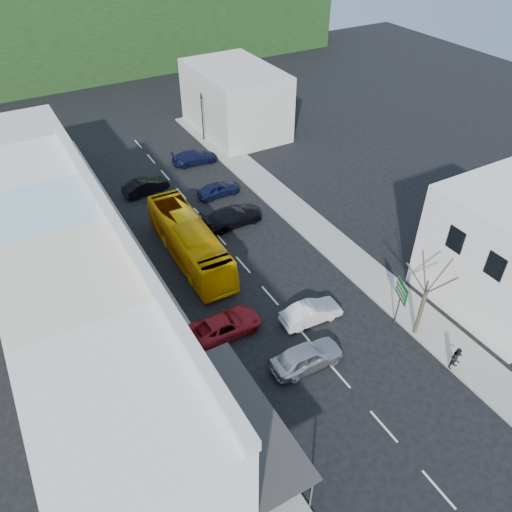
{
  "coord_description": "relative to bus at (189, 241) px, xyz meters",
  "views": [
    {
      "loc": [
        -13.71,
        -18.07,
        23.96
      ],
      "look_at": [
        0.0,
        6.0,
        2.2
      ],
      "focal_mm": 35.0,
      "sensor_mm": 36.0,
      "label": 1
    }
  ],
  "objects": [
    {
      "name": "ground",
      "position": [
        3.08,
        -10.79,
        -1.55
      ],
      "size": [
        120.0,
        120.0,
        0.0
      ],
      "primitive_type": "plane",
      "color": "black",
      "rests_on": "ground"
    },
    {
      "name": "sidewalk_left",
      "position": [
        -4.42,
        -0.79,
        -1.48
      ],
      "size": [
        3.0,
        52.0,
        0.15
      ],
      "primitive_type": "cube",
      "color": "gray",
      "rests_on": "ground"
    },
    {
      "name": "sidewalk_right",
      "position": [
        10.58,
        -0.79,
        -1.48
      ],
      "size": [
        3.0,
        52.0,
        0.15
      ],
      "primitive_type": "cube",
      "color": "gray",
      "rests_on": "ground"
    },
    {
      "name": "shopfront_row",
      "position": [
        -9.42,
        -5.79,
        2.45
      ],
      "size": [
        8.25,
        30.0,
        8.0
      ],
      "color": "silver",
      "rests_on": "ground"
    },
    {
      "name": "right_building",
      "position": [
        16.58,
        -14.79,
        2.45
      ],
      "size": [
        8.0,
        9.0,
        8.0
      ],
      "primitive_type": "cube",
      "color": "silver",
      "rests_on": "ground"
    },
    {
      "name": "distant_block_left",
      "position": [
        -8.92,
        16.21,
        1.45
      ],
      "size": [
        8.0,
        10.0,
        6.0
      ],
      "primitive_type": "cube",
      "color": "#B7B2A8",
      "rests_on": "ground"
    },
    {
      "name": "distant_block_right",
      "position": [
        14.08,
        19.21,
        1.95
      ],
      "size": [
        8.0,
        12.0,
        7.0
      ],
      "primitive_type": "cube",
      "color": "#B7B2A8",
      "rests_on": "ground"
    },
    {
      "name": "hillside",
      "position": [
        1.62,
        54.3,
        5.18
      ],
      "size": [
        80.0,
        26.0,
        14.0
      ],
      "color": "black",
      "rests_on": "ground"
    },
    {
      "name": "bus",
      "position": [
        0.0,
        0.0,
        0.0
      ],
      "size": [
        2.77,
        11.66,
        3.1
      ],
      "primitive_type": "imported",
      "rotation": [
        0.0,
        0.0,
        -0.02
      ],
      "color": "#F4B003",
      "rests_on": "ground"
    },
    {
      "name": "car_silver",
      "position": [
        1.77,
        -13.2,
        -0.85
      ],
      "size": [
        4.46,
        1.94,
        1.4
      ],
      "primitive_type": "imported",
      "rotation": [
        0.0,
        0.0,
        1.54
      ],
      "color": "#BDBCC2",
      "rests_on": "ground"
    },
    {
      "name": "car_white",
      "position": [
        4.2,
        -10.19,
        -0.85
      ],
      "size": [
        4.49,
        2.04,
        1.4
      ],
      "primitive_type": "imported",
      "rotation": [
        0.0,
        0.0,
        1.52
      ],
      "color": "silver",
      "rests_on": "ground"
    },
    {
      "name": "car_red",
      "position": [
        -1.3,
        -8.4,
        -0.85
      ],
      "size": [
        4.64,
        2.0,
        1.4
      ],
      "primitive_type": "imported",
      "rotation": [
        0.0,
        0.0,
        1.59
      ],
      "color": "maroon",
      "rests_on": "ground"
    },
    {
      "name": "car_black_near",
      "position": [
        4.87,
        2.45,
        -0.85
      ],
      "size": [
        4.55,
        1.97,
        1.4
      ],
      "primitive_type": "imported",
      "rotation": [
        0.0,
        0.0,
        1.6
      ],
      "color": "black",
      "rests_on": "ground"
    },
    {
      "name": "car_navy_mid",
      "position": [
        5.94,
        7.2,
        -0.85
      ],
      "size": [
        4.41,
        1.84,
        1.4
      ],
      "primitive_type": "imported",
      "rotation": [
        0.0,
        0.0,
        1.58
      ],
      "color": "black",
      "rests_on": "ground"
    },
    {
      "name": "car_black_far",
      "position": [
        0.35,
        10.98,
        -0.85
      ],
      "size": [
        4.6,
        2.38,
        1.4
      ],
      "primitive_type": "imported",
      "rotation": [
        0.0,
        0.0,
        1.71
      ],
      "color": "black",
      "rests_on": "ground"
    },
    {
      "name": "car_navy_far",
      "position": [
        6.66,
        14.07,
        -0.85
      ],
      "size": [
        4.67,
        2.31,
        1.4
      ],
      "primitive_type": "imported",
      "rotation": [
        0.0,
        0.0,
        1.46
      ],
      "color": "black",
      "rests_on": "ground"
    },
    {
      "name": "pedestrian_left",
      "position": [
        -4.28,
        -7.81,
        -0.55
      ],
      "size": [
        0.45,
        0.63,
        1.7
      ],
      "primitive_type": "imported",
      "rotation": [
        0.0,
        0.0,
        1.49
      ],
      "color": "black",
      "rests_on": "sidewalk_left"
    },
    {
      "name": "pedestrian_right",
      "position": [
        9.38,
        -17.84,
        -0.55
      ],
      "size": [
        0.71,
        0.45,
        1.7
      ],
      "primitive_type": "imported",
      "rotation": [
        0.0,
        0.0,
        0.02
      ],
      "color": "black",
      "rests_on": "sidewalk_right"
    },
    {
      "name": "direction_sign",
      "position": [
        8.88,
        -13.17,
        0.23
      ],
      "size": [
        1.28,
        1.72,
        3.56
      ],
      "primitive_type": null,
      "rotation": [
        0.0,
        0.0,
        -0.38
      ],
      "color": "#0D5619",
      "rests_on": "ground"
    },
    {
      "name": "street_tree",
      "position": [
        9.38,
        -14.54,
        2.0
      ],
      "size": [
        3.53,
        3.53,
        7.09
      ],
      "primitive_type": null,
      "rotation": [
        0.0,
        0.0,
        -0.31
      ],
      "color": "#372E21",
      "rests_on": "ground"
    },
    {
      "name": "traffic_signal",
      "position": [
        9.68,
        18.42,
        1.11
      ],
      "size": [
        1.23,
        1.42,
        5.32
      ],
      "primitive_type": null,
      "rotation": [
        0.0,
        0.0,
        2.78
      ],
      "color": "black",
      "rests_on": "ground"
    }
  ]
}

